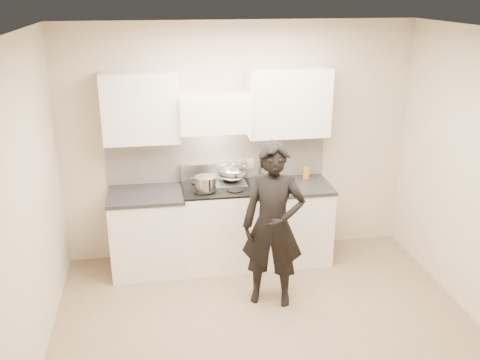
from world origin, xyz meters
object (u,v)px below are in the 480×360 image
Objects in this scene: stove at (217,225)px; counter_right at (288,222)px; utensil_crock at (264,170)px; person at (273,225)px; wok at (233,172)px.

stove reaches higher than counter_right.
stove is 1.04× the size of counter_right.
utensil_crock is 0.21× the size of person.
wok is (0.20, 0.14, 0.58)m from stove.
utensil_crock is (0.38, 0.10, -0.03)m from wok.
wok is at bearing -164.61° from utensil_crock.
utensil_crock is (-0.25, 0.24, 0.57)m from counter_right.
wok is 0.39m from utensil_crock.
person is at bearing -113.98° from counter_right.
counter_right is 2.08× the size of wok.
person is (-0.13, -1.11, -0.19)m from utensil_crock.
wok reaches higher than stove.
stove is 1.04m from person.
counter_right is 0.55× the size of person.
counter_right is 0.67m from utensil_crock.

